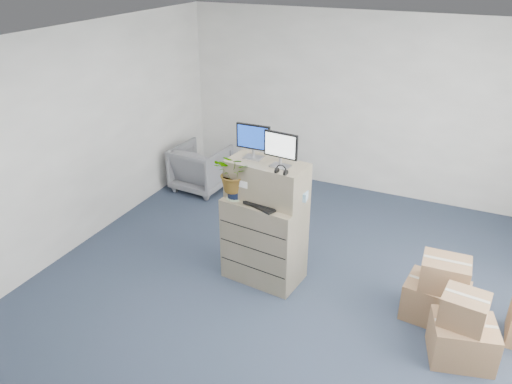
% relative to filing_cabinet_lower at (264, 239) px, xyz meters
% --- Properties ---
extents(ground, '(7.00, 7.00, 0.00)m').
position_rel_filing_cabinet_lower_xyz_m(ground, '(0.46, -0.59, -0.52)').
color(ground, '#283249').
rests_on(ground, ground).
extents(wall_back, '(6.00, 0.02, 2.80)m').
position_rel_filing_cabinet_lower_xyz_m(wall_back, '(0.46, 2.92, 0.88)').
color(wall_back, beige).
rests_on(wall_back, ground).
extents(filing_cabinet_lower, '(0.94, 0.64, 1.04)m').
position_rel_filing_cabinet_lower_xyz_m(filing_cabinet_lower, '(0.00, 0.00, 0.00)').
color(filing_cabinet_lower, gray).
rests_on(filing_cabinet_lower, ground).
extents(filing_cabinet_upper, '(0.93, 0.54, 0.44)m').
position_rel_filing_cabinet_lower_xyz_m(filing_cabinet_upper, '(0.01, 0.05, 0.74)').
color(filing_cabinet_upper, gray).
rests_on(filing_cabinet_upper, filing_cabinet_lower).
extents(monitor_left, '(0.40, 0.15, 0.39)m').
position_rel_filing_cabinet_lower_xyz_m(monitor_left, '(-0.18, 0.09, 1.18)').
color(monitor_left, '#99999E').
rests_on(monitor_left, filing_cabinet_upper).
extents(monitor_right, '(0.39, 0.17, 0.39)m').
position_rel_filing_cabinet_lower_xyz_m(monitor_right, '(0.18, -0.01, 1.18)').
color(monitor_right, '#99999E').
rests_on(monitor_right, filing_cabinet_upper).
extents(headphones, '(0.13, 0.03, 0.13)m').
position_rel_filing_cabinet_lower_xyz_m(headphones, '(0.26, -0.16, 1.00)').
color(headphones, black).
rests_on(headphones, filing_cabinet_upper).
extents(keyboard, '(0.46, 0.32, 0.02)m').
position_rel_filing_cabinet_lower_xyz_m(keyboard, '(0.02, -0.14, 0.53)').
color(keyboard, black).
rests_on(keyboard, filing_cabinet_lower).
extents(mouse, '(0.11, 0.08, 0.04)m').
position_rel_filing_cabinet_lower_xyz_m(mouse, '(0.35, -0.14, 0.54)').
color(mouse, silver).
rests_on(mouse, filing_cabinet_lower).
extents(water_bottle, '(0.07, 0.07, 0.25)m').
position_rel_filing_cabinet_lower_xyz_m(water_bottle, '(0.09, 0.05, 0.65)').
color(water_bottle, gray).
rests_on(water_bottle, filing_cabinet_lower).
extents(phone_dock, '(0.06, 0.05, 0.12)m').
position_rel_filing_cabinet_lower_xyz_m(phone_dock, '(-0.01, 0.07, 0.56)').
color(phone_dock, silver).
rests_on(phone_dock, filing_cabinet_lower).
extents(external_drive, '(0.25, 0.21, 0.07)m').
position_rel_filing_cabinet_lower_xyz_m(external_drive, '(0.31, 0.11, 0.55)').
color(external_drive, black).
rests_on(external_drive, filing_cabinet_lower).
extents(tissue_box, '(0.27, 0.16, 0.09)m').
position_rel_filing_cabinet_lower_xyz_m(tissue_box, '(0.35, 0.06, 0.63)').
color(tissue_box, '#388FBF').
rests_on(tissue_box, external_drive).
extents(potted_plant, '(0.46, 0.50, 0.45)m').
position_rel_filing_cabinet_lower_xyz_m(potted_plant, '(-0.33, -0.09, 0.77)').
color(potted_plant, '#9FBB96').
rests_on(potted_plant, filing_cabinet_lower).
extents(office_chair, '(0.84, 0.79, 0.81)m').
position_rel_filing_cabinet_lower_xyz_m(office_chair, '(-1.94, 1.82, -0.11)').
color(office_chair, slate).
rests_on(office_chair, ground).
extents(cardboard_boxes, '(1.70, 1.09, 0.76)m').
position_rel_filing_cabinet_lower_xyz_m(cardboard_boxes, '(2.35, -0.08, -0.22)').
color(cardboard_boxes, olive).
rests_on(cardboard_boxes, ground).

